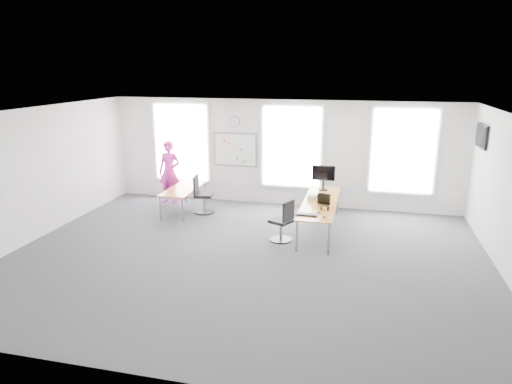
% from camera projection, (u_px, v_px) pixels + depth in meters
% --- Properties ---
extents(floor, '(10.00, 10.00, 0.00)m').
position_uv_depth(floor, '(246.00, 257.00, 9.59)').
color(floor, '#2A2B30').
rests_on(floor, ground).
extents(ceiling, '(10.00, 10.00, 0.00)m').
position_uv_depth(ceiling, '(245.00, 113.00, 8.79)').
color(ceiling, white).
rests_on(ceiling, ground).
extents(wall_back, '(10.00, 0.00, 10.00)m').
position_uv_depth(wall_back, '(281.00, 153.00, 12.94)').
color(wall_back, white).
rests_on(wall_back, ground).
extents(wall_front, '(10.00, 0.00, 10.00)m').
position_uv_depth(wall_front, '(160.00, 273.00, 5.44)').
color(wall_front, white).
rests_on(wall_front, ground).
extents(wall_left, '(0.00, 10.00, 10.00)m').
position_uv_depth(wall_left, '(32.00, 175.00, 10.31)').
color(wall_left, white).
rests_on(wall_left, ground).
extents(window_left, '(1.60, 0.06, 2.20)m').
position_uv_depth(window_left, '(182.00, 142.00, 13.53)').
color(window_left, silver).
rests_on(window_left, wall_back).
extents(window_mid, '(1.60, 0.06, 2.20)m').
position_uv_depth(window_mid, '(292.00, 147.00, 12.79)').
color(window_mid, silver).
rests_on(window_mid, wall_back).
extents(window_right, '(1.60, 0.06, 2.20)m').
position_uv_depth(window_right, '(403.00, 151.00, 12.12)').
color(window_right, silver).
rests_on(window_right, wall_back).
extents(desk_right, '(0.80, 3.00, 0.73)m').
position_uv_depth(desk_right, '(320.00, 204.00, 10.98)').
color(desk_right, '#B87D25').
rests_on(desk_right, ground).
extents(desk_left, '(0.74, 1.84, 0.67)m').
position_uv_depth(desk_left, '(184.00, 190.00, 12.49)').
color(desk_left, '#B87D25').
rests_on(desk_left, ground).
extents(chair_right, '(0.58, 0.58, 0.97)m').
position_uv_depth(chair_right, '(283.00, 223.00, 10.39)').
color(chair_right, black).
rests_on(chair_right, ground).
extents(chair_left, '(0.55, 0.55, 1.04)m').
position_uv_depth(chair_left, '(202.00, 196.00, 12.42)').
color(chair_left, black).
rests_on(chair_left, ground).
extents(person, '(0.69, 0.48, 1.83)m').
position_uv_depth(person, '(170.00, 172.00, 13.27)').
color(person, '#F02DB1').
rests_on(person, ground).
extents(whiteboard, '(1.20, 0.03, 0.90)m').
position_uv_depth(whiteboard, '(235.00, 150.00, 13.20)').
color(whiteboard, white).
rests_on(whiteboard, wall_back).
extents(wall_clock, '(0.30, 0.04, 0.30)m').
position_uv_depth(wall_clock, '(235.00, 122.00, 12.99)').
color(wall_clock, gray).
rests_on(wall_clock, wall_back).
extents(tv, '(0.06, 0.90, 0.55)m').
position_uv_depth(tv, '(482.00, 136.00, 10.68)').
color(tv, black).
rests_on(tv, wall_right).
extents(keyboard, '(0.49, 0.22, 0.02)m').
position_uv_depth(keyboard, '(307.00, 215.00, 9.97)').
color(keyboard, black).
rests_on(keyboard, desk_right).
extents(mouse, '(0.10, 0.14, 0.05)m').
position_uv_depth(mouse, '(324.00, 216.00, 9.83)').
color(mouse, black).
rests_on(mouse, desk_right).
extents(lens_cap, '(0.08, 0.08, 0.01)m').
position_uv_depth(lens_cap, '(319.00, 213.00, 10.13)').
color(lens_cap, black).
rests_on(lens_cap, desk_right).
extents(headphones, '(0.19, 0.10, 0.11)m').
position_uv_depth(headphones, '(325.00, 208.00, 10.32)').
color(headphones, black).
rests_on(headphones, desk_right).
extents(laptop_sleeve, '(0.32, 0.24, 0.25)m').
position_uv_depth(laptop_sleeve, '(324.00, 199.00, 10.73)').
color(laptop_sleeve, black).
rests_on(laptop_sleeve, desk_right).
extents(paper_stack, '(0.32, 0.25, 0.10)m').
position_uv_depth(paper_stack, '(314.00, 197.00, 11.15)').
color(paper_stack, beige).
rests_on(paper_stack, desk_right).
extents(monitor, '(0.59, 0.24, 0.66)m').
position_uv_depth(monitor, '(323.00, 175.00, 11.90)').
color(monitor, black).
rests_on(monitor, desk_right).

